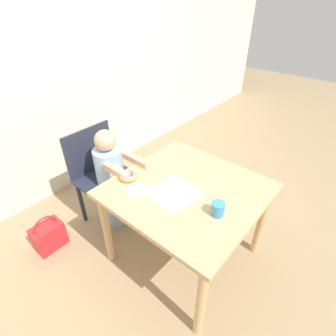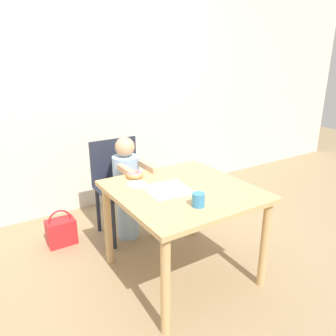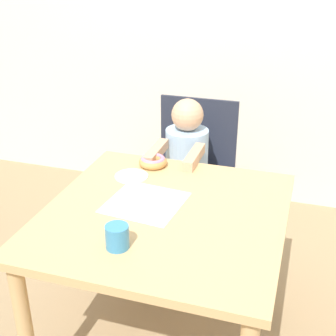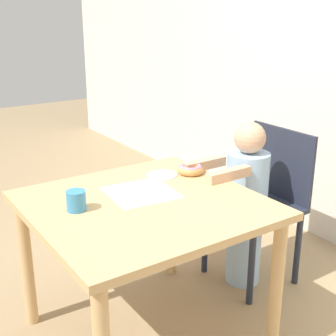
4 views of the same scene
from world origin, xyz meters
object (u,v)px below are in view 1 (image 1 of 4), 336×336
(child_figure, at_px, (112,180))
(donut, at_px, (128,176))
(handbag, at_px, (49,236))
(cup, at_px, (218,209))
(chair, at_px, (103,175))

(child_figure, relative_size, donut, 7.03)
(handbag, bearing_deg, donut, -47.35)
(child_figure, bearing_deg, cup, -88.56)
(donut, xyz_separation_m, cup, (0.10, -0.68, 0.02))
(child_figure, xyz_separation_m, donut, (-0.08, -0.33, 0.25))
(chair, relative_size, handbag, 2.65)
(chair, bearing_deg, cup, -88.72)
(donut, distance_m, handbag, 0.94)
(chair, distance_m, cup, 1.16)
(chair, distance_m, child_figure, 0.13)
(child_figure, height_order, handbag, child_figure)
(child_figure, bearing_deg, handbag, 160.19)
(chair, relative_size, donut, 6.52)
(handbag, bearing_deg, child_figure, -19.81)
(child_figure, distance_m, donut, 0.42)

